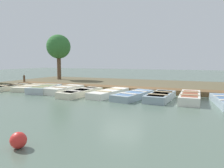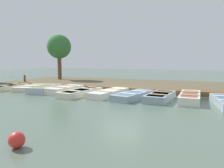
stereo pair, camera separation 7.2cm
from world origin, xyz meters
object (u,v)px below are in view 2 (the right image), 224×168
Objects in this scene: rowboat_7 at (160,97)px; rowboat_2 at (45,89)px; buoy at (17,140)px; rowboat_6 at (134,95)px; rowboat_0 at (10,87)px; park_tree_far_left at (59,47)px; rowboat_4 at (81,92)px; rowboat_1 at (30,87)px; rowboat_3 at (64,89)px; rowboat_5 at (109,93)px; mooring_post_near at (25,80)px; rowboat_8 at (190,97)px.

rowboat_2 is at bearing -86.79° from rowboat_7.
rowboat_6 is at bearing 176.85° from buoy.
park_tree_far_left reaches higher than rowboat_0.
rowboat_0 is 0.97× the size of rowboat_7.
rowboat_4 is 7.89m from buoy.
rowboat_1 is 0.61× the size of park_tree_far_left.
park_tree_far_left reaches higher than rowboat_7.
rowboat_5 is at bearing 94.22° from rowboat_3.
buoy is at bearing 8.53° from rowboat_6.
rowboat_5 is (-0.10, 4.60, -0.03)m from rowboat_2.
rowboat_2 is at bearing 65.80° from rowboat_1.
rowboat_7 is at bearing 99.35° from rowboat_4.
rowboat_2 is at bearing 59.90° from mooring_post_near.
mooring_post_near is 14.27m from buoy.
rowboat_2 is at bearing -90.53° from rowboat_8.
rowboat_7 reaches higher than rowboat_6.
park_tree_far_left is at bearing -130.02° from rowboat_4.
rowboat_1 is at bearing 18.84° from park_tree_far_left.
rowboat_2 is at bearing -143.27° from buoy.
buoy reaches higher than rowboat_1.
rowboat_6 is (0.52, 7.87, 0.02)m from rowboat_1.
park_tree_far_left is at bearing -136.02° from rowboat_3.
rowboat_6 is at bearing 75.31° from rowboat_1.
rowboat_3 reaches higher than rowboat_7.
rowboat_2 reaches higher than rowboat_5.
rowboat_3 is (-0.16, 1.42, -0.00)m from rowboat_2.
rowboat_2 reaches higher than rowboat_3.
rowboat_7 reaches higher than rowboat_0.
rowboat_3 is 3.22× the size of mooring_post_near.
rowboat_0 is at bearing -82.15° from rowboat_3.
rowboat_1 is 0.87× the size of rowboat_6.
rowboat_3 is 0.85× the size of rowboat_4.
rowboat_0 is 0.97× the size of rowboat_1.
rowboat_1 is at bearing -89.15° from rowboat_7.
rowboat_2 is at bearing 29.78° from park_tree_far_left.
rowboat_1 is at bearing -93.03° from rowboat_4.
rowboat_5 is at bearing -90.83° from rowboat_8.
rowboat_2 is (0.40, 1.69, 0.05)m from rowboat_1.
rowboat_0 is at bearing 24.02° from mooring_post_near.
rowboat_7 is 0.61× the size of park_tree_far_left.
rowboat_8 is at bearing 157.27° from buoy.
rowboat_4 is 1.01× the size of rowboat_6.
rowboat_8 reaches higher than rowboat_1.
rowboat_0 is at bearing 6.06° from park_tree_far_left.
park_tree_far_left is (-6.61, -8.44, 3.21)m from rowboat_5.
rowboat_2 reaches higher than rowboat_1.
rowboat_6 is at bearing 95.58° from rowboat_0.
rowboat_1 is 7.33× the size of buoy.
buoy is (7.72, 5.76, -0.02)m from rowboat_2.
rowboat_1 is at bearing -137.47° from buoy.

